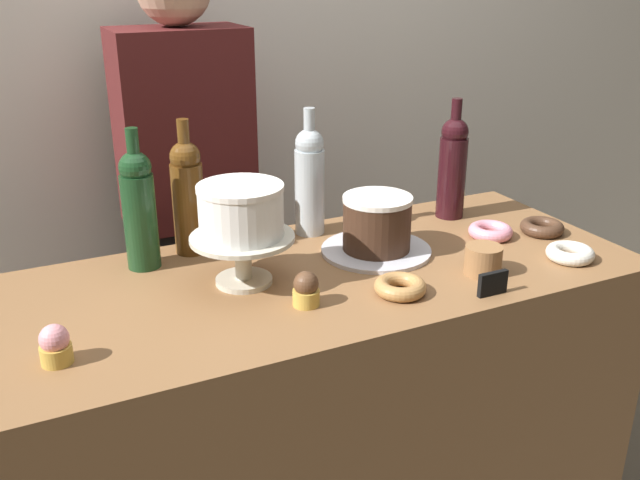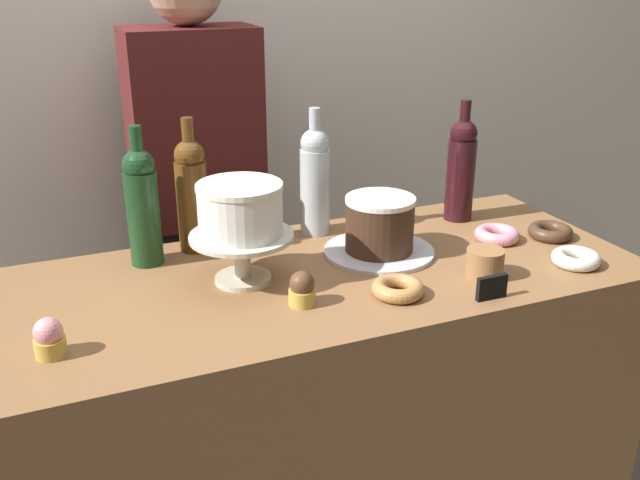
% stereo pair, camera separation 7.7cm
% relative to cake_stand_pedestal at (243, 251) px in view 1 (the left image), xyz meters
% --- Properties ---
extents(back_wall, '(6.00, 0.05, 2.60)m').
position_rel_cake_stand_pedestal_xyz_m(back_wall, '(0.17, 0.86, 0.32)').
color(back_wall, silver).
rests_on(back_wall, ground_plane).
extents(display_counter, '(1.48, 0.62, 0.91)m').
position_rel_cake_stand_pedestal_xyz_m(display_counter, '(0.17, -0.03, -0.53)').
color(display_counter, brown).
rests_on(display_counter, ground_plane).
extents(cake_stand_pedestal, '(0.23, 0.23, 0.11)m').
position_rel_cake_stand_pedestal_xyz_m(cake_stand_pedestal, '(0.00, 0.00, 0.00)').
color(cake_stand_pedestal, beige).
rests_on(cake_stand_pedestal, display_counter).
extents(white_layer_cake, '(0.18, 0.18, 0.11)m').
position_rel_cake_stand_pedestal_xyz_m(white_layer_cake, '(0.00, 0.00, 0.09)').
color(white_layer_cake, white).
rests_on(white_layer_cake, cake_stand_pedestal).
extents(silver_serving_platter, '(0.27, 0.27, 0.01)m').
position_rel_cake_stand_pedestal_xyz_m(silver_serving_platter, '(0.35, 0.02, -0.07)').
color(silver_serving_platter, silver).
rests_on(silver_serving_platter, display_counter).
extents(chocolate_round_cake, '(0.17, 0.17, 0.13)m').
position_rel_cake_stand_pedestal_xyz_m(chocolate_round_cake, '(0.35, 0.02, -0.00)').
color(chocolate_round_cake, '#3D2619').
rests_on(chocolate_round_cake, silver_serving_platter).
extents(wine_bottle_clear, '(0.08, 0.08, 0.33)m').
position_rel_cake_stand_pedestal_xyz_m(wine_bottle_clear, '(0.26, 0.21, 0.07)').
color(wine_bottle_clear, '#B2BCC1').
rests_on(wine_bottle_clear, display_counter).
extents(wine_bottle_dark_red, '(0.08, 0.08, 0.33)m').
position_rel_cake_stand_pedestal_xyz_m(wine_bottle_dark_red, '(0.66, 0.16, 0.07)').
color(wine_bottle_dark_red, black).
rests_on(wine_bottle_dark_red, display_counter).
extents(wine_bottle_amber, '(0.08, 0.08, 0.33)m').
position_rel_cake_stand_pedestal_xyz_m(wine_bottle_amber, '(-0.05, 0.22, 0.07)').
color(wine_bottle_amber, '#5B3814').
rests_on(wine_bottle_amber, display_counter).
extents(wine_bottle_green, '(0.08, 0.08, 0.33)m').
position_rel_cake_stand_pedestal_xyz_m(wine_bottle_green, '(-0.18, 0.18, 0.07)').
color(wine_bottle_green, '#193D1E').
rests_on(wine_bottle_green, display_counter).
extents(cupcake_strawberry, '(0.06, 0.06, 0.07)m').
position_rel_cake_stand_pedestal_xyz_m(cupcake_strawberry, '(-0.41, -0.17, -0.04)').
color(cupcake_strawberry, gold).
rests_on(cupcake_strawberry, display_counter).
extents(cupcake_chocolate, '(0.06, 0.06, 0.07)m').
position_rel_cake_stand_pedestal_xyz_m(cupcake_chocolate, '(0.08, -0.16, -0.04)').
color(cupcake_chocolate, gold).
rests_on(cupcake_chocolate, display_counter).
extents(donut_maple, '(0.11, 0.11, 0.03)m').
position_rel_cake_stand_pedestal_xyz_m(donut_maple, '(0.28, -0.20, -0.06)').
color(donut_maple, '#B27F47').
rests_on(donut_maple, display_counter).
extents(donut_sugar, '(0.11, 0.11, 0.03)m').
position_rel_cake_stand_pedestal_xyz_m(donut_sugar, '(0.74, -0.21, -0.06)').
color(donut_sugar, silver).
rests_on(donut_sugar, display_counter).
extents(donut_pink, '(0.11, 0.11, 0.03)m').
position_rel_cake_stand_pedestal_xyz_m(donut_pink, '(0.66, -0.02, -0.06)').
color(donut_pink, pink).
rests_on(donut_pink, display_counter).
extents(donut_chocolate, '(0.11, 0.11, 0.03)m').
position_rel_cake_stand_pedestal_xyz_m(donut_chocolate, '(0.80, -0.05, -0.06)').
color(donut_chocolate, '#472D1E').
rests_on(donut_chocolate, display_counter).
extents(cookie_stack, '(0.08, 0.08, 0.07)m').
position_rel_cake_stand_pedestal_xyz_m(cookie_stack, '(0.50, -0.19, -0.04)').
color(cookie_stack, olive).
rests_on(cookie_stack, display_counter).
extents(price_sign_chalkboard, '(0.07, 0.01, 0.05)m').
position_rel_cake_stand_pedestal_xyz_m(price_sign_chalkboard, '(0.45, -0.28, -0.05)').
color(price_sign_chalkboard, black).
rests_on(price_sign_chalkboard, display_counter).
extents(barista_figure, '(0.36, 0.22, 1.60)m').
position_rel_cake_stand_pedestal_xyz_m(barista_figure, '(0.04, 0.59, -0.14)').
color(barista_figure, black).
rests_on(barista_figure, ground_plane).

